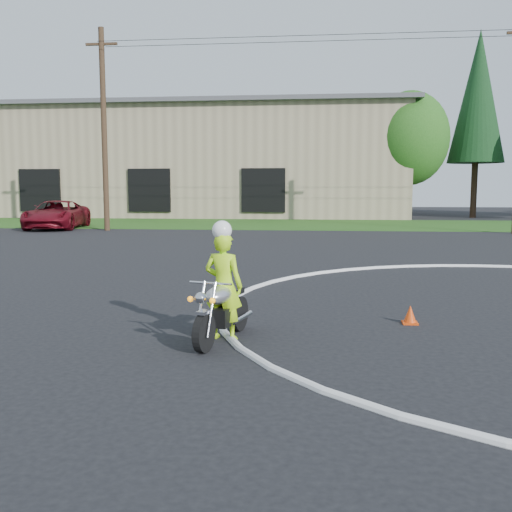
# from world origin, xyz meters

# --- Properties ---
(grass_strip) EXTENTS (120.00, 10.00, 0.02)m
(grass_strip) POSITION_xyz_m (0.00, 27.00, 0.01)
(grass_strip) COLOR #1E4714
(grass_strip) RESTS_ON ground
(primary_motorcycle) EXTENTS (0.75, 1.72, 0.92)m
(primary_motorcycle) POSITION_xyz_m (-5.66, 0.67, 0.45)
(primary_motorcycle) COLOR black
(primary_motorcycle) RESTS_ON ground
(rider_primary_grp) EXTENTS (0.64, 0.50, 1.71)m
(rider_primary_grp) POSITION_xyz_m (-5.65, 0.80, 0.82)
(rider_primary_grp) COLOR #B2F019
(rider_primary_grp) RESTS_ON ground
(pickup_grp) EXTENTS (3.25, 5.68, 1.49)m
(pickup_grp) POSITION_xyz_m (-18.11, 21.94, 0.75)
(pickup_grp) COLOR maroon
(pickup_grp) RESTS_ON ground
(warehouse) EXTENTS (41.00, 17.00, 8.30)m
(warehouse) POSITION_xyz_m (-18.00, 39.99, 4.16)
(warehouse) COLOR tan
(warehouse) RESTS_ON ground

